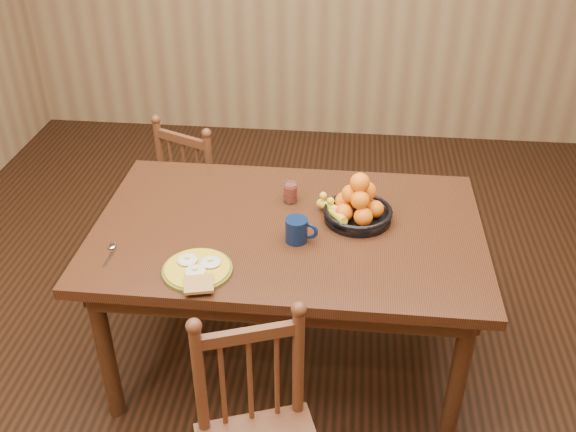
# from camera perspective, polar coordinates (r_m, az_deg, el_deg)

# --- Properties ---
(room) EXTENTS (4.52, 5.02, 2.72)m
(room) POSITION_cam_1_polar(r_m,az_deg,el_deg) (2.37, -0.00, 11.25)
(room) COLOR black
(room) RESTS_ON ground
(dining_table) EXTENTS (1.60, 1.00, 0.75)m
(dining_table) POSITION_cam_1_polar(r_m,az_deg,el_deg) (2.70, -0.00, -2.41)
(dining_table) COLOR black
(dining_table) RESTS_ON ground
(chair_far) EXTENTS (0.51, 0.50, 0.86)m
(chair_far) POSITION_cam_1_polar(r_m,az_deg,el_deg) (3.57, -7.58, 2.24)
(chair_far) COLOR #482815
(chair_far) RESTS_ON ground
(breakfast_plate) EXTENTS (0.26, 0.30, 0.04)m
(breakfast_plate) POSITION_cam_1_polar(r_m,az_deg,el_deg) (2.41, -8.05, -4.73)
(breakfast_plate) COLOR #59601E
(breakfast_plate) RESTS_ON dining_table
(fork) EXTENTS (0.03, 0.18, 0.00)m
(fork) POSITION_cam_1_polar(r_m,az_deg,el_deg) (2.44, -8.90, -4.56)
(fork) COLOR silver
(fork) RESTS_ON dining_table
(spoon) EXTENTS (0.04, 0.16, 0.01)m
(spoon) POSITION_cam_1_polar(r_m,az_deg,el_deg) (2.60, -15.45, -2.90)
(spoon) COLOR silver
(spoon) RESTS_ON dining_table
(coffee_mug) EXTENTS (0.13, 0.09, 0.10)m
(coffee_mug) POSITION_cam_1_polar(r_m,az_deg,el_deg) (2.54, 0.85, -1.25)
(coffee_mug) COLOR #091735
(coffee_mug) RESTS_ON dining_table
(juice_glass) EXTENTS (0.06, 0.06, 0.09)m
(juice_glass) POSITION_cam_1_polar(r_m,az_deg,el_deg) (2.79, 0.22, 2.07)
(juice_glass) COLOR silver
(juice_glass) RESTS_ON dining_table
(fruit_bowl) EXTENTS (0.32, 0.29, 0.22)m
(fruit_bowl) POSITION_cam_1_polar(r_m,az_deg,el_deg) (2.67, 6.15, 0.84)
(fruit_bowl) COLOR black
(fruit_bowl) RESTS_ON dining_table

